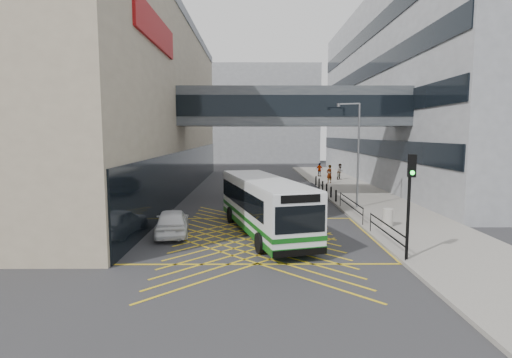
{
  "coord_description": "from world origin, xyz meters",
  "views": [
    {
      "loc": [
        -0.16,
        -20.53,
        5.38
      ],
      "look_at": [
        0.0,
        4.0,
        2.6
      ],
      "focal_mm": 28.0,
      "sensor_mm": 36.0,
      "label": 1
    }
  ],
  "objects_px": {
    "pedestrian_c": "(320,170)",
    "litter_bin": "(388,217)",
    "bus": "(263,204)",
    "pedestrian_b": "(340,172)",
    "car_dark": "(256,185)",
    "car_white": "(172,221)",
    "traffic_light": "(410,192)",
    "pedestrian_a": "(329,174)",
    "street_lamp": "(356,148)",
    "car_silver": "(302,188)"
  },
  "relations": [
    {
      "from": "bus",
      "to": "car_silver",
      "type": "bearing_deg",
      "value": 59.26
    },
    {
      "from": "car_dark",
      "to": "traffic_light",
      "type": "xyz_separation_m",
      "value": [
        6.21,
        -19.78,
        2.24
      ]
    },
    {
      "from": "street_lamp",
      "to": "litter_bin",
      "type": "relative_size",
      "value": 7.39
    },
    {
      "from": "street_lamp",
      "to": "pedestrian_b",
      "type": "distance_m",
      "value": 17.88
    },
    {
      "from": "pedestrian_c",
      "to": "bus",
      "type": "bearing_deg",
      "value": 113.06
    },
    {
      "from": "pedestrian_a",
      "to": "pedestrian_b",
      "type": "xyz_separation_m",
      "value": [
        1.91,
        3.44,
        -0.06
      ]
    },
    {
      "from": "street_lamp",
      "to": "pedestrian_a",
      "type": "distance_m",
      "value": 14.31
    },
    {
      "from": "car_white",
      "to": "pedestrian_a",
      "type": "bearing_deg",
      "value": -128.88
    },
    {
      "from": "street_lamp",
      "to": "car_dark",
      "type": "bearing_deg",
      "value": 154.97
    },
    {
      "from": "car_silver",
      "to": "pedestrian_b",
      "type": "bearing_deg",
      "value": -138.9
    },
    {
      "from": "car_white",
      "to": "traffic_light",
      "type": "bearing_deg",
      "value": 147.38
    },
    {
      "from": "street_lamp",
      "to": "pedestrian_c",
      "type": "xyz_separation_m",
      "value": [
        0.92,
        20.76,
        -3.37
      ]
    },
    {
      "from": "litter_bin",
      "to": "pedestrian_b",
      "type": "height_order",
      "value": "pedestrian_b"
    },
    {
      "from": "car_silver",
      "to": "traffic_light",
      "type": "distance_m",
      "value": 18.81
    },
    {
      "from": "car_dark",
      "to": "pedestrian_b",
      "type": "height_order",
      "value": "pedestrian_b"
    },
    {
      "from": "car_white",
      "to": "car_dark",
      "type": "distance_m",
      "value": 15.64
    },
    {
      "from": "litter_bin",
      "to": "pedestrian_a",
      "type": "xyz_separation_m",
      "value": [
        0.4,
        19.79,
        0.47
      ]
    },
    {
      "from": "litter_bin",
      "to": "pedestrian_b",
      "type": "bearing_deg",
      "value": 84.31
    },
    {
      "from": "bus",
      "to": "pedestrian_c",
      "type": "bearing_deg",
      "value": 59.54
    },
    {
      "from": "traffic_light",
      "to": "street_lamp",
      "type": "distance_m",
      "value": 12.11
    },
    {
      "from": "traffic_light",
      "to": "pedestrian_b",
      "type": "height_order",
      "value": "traffic_light"
    },
    {
      "from": "bus",
      "to": "street_lamp",
      "type": "relative_size",
      "value": 1.48
    },
    {
      "from": "car_dark",
      "to": "street_lamp",
      "type": "relative_size",
      "value": 0.68
    },
    {
      "from": "bus",
      "to": "traffic_light",
      "type": "height_order",
      "value": "traffic_light"
    },
    {
      "from": "street_lamp",
      "to": "pedestrian_c",
      "type": "height_order",
      "value": "street_lamp"
    },
    {
      "from": "pedestrian_c",
      "to": "litter_bin",
      "type": "bearing_deg",
      "value": 127.43
    },
    {
      "from": "car_silver",
      "to": "pedestrian_c",
      "type": "height_order",
      "value": "pedestrian_c"
    },
    {
      "from": "car_white",
      "to": "litter_bin",
      "type": "relative_size",
      "value": 4.6
    },
    {
      "from": "traffic_light",
      "to": "street_lamp",
      "type": "relative_size",
      "value": 0.6
    },
    {
      "from": "traffic_light",
      "to": "litter_bin",
      "type": "distance_m",
      "value": 6.7
    },
    {
      "from": "pedestrian_a",
      "to": "car_dark",
      "type": "bearing_deg",
      "value": 5.11
    },
    {
      "from": "car_silver",
      "to": "pedestrian_b",
      "type": "xyz_separation_m",
      "value": [
        5.67,
        10.82,
        0.41
      ]
    },
    {
      "from": "pedestrian_a",
      "to": "traffic_light",
      "type": "bearing_deg",
      "value": 53.43
    },
    {
      "from": "traffic_light",
      "to": "pedestrian_a",
      "type": "bearing_deg",
      "value": 92.33
    },
    {
      "from": "bus",
      "to": "pedestrian_b",
      "type": "height_order",
      "value": "bus"
    },
    {
      "from": "traffic_light",
      "to": "litter_bin",
      "type": "height_order",
      "value": "traffic_light"
    },
    {
      "from": "bus",
      "to": "car_white",
      "type": "relative_size",
      "value": 2.38
    },
    {
      "from": "pedestrian_a",
      "to": "bus",
      "type": "bearing_deg",
      "value": 37.12
    },
    {
      "from": "street_lamp",
      "to": "litter_bin",
      "type": "distance_m",
      "value": 6.95
    },
    {
      "from": "car_white",
      "to": "pedestrian_a",
      "type": "distance_m",
      "value": 24.48
    },
    {
      "from": "car_dark",
      "to": "litter_bin",
      "type": "height_order",
      "value": "car_dark"
    },
    {
      "from": "pedestrian_b",
      "to": "pedestrian_c",
      "type": "xyz_separation_m",
      "value": [
        -1.81,
        3.4,
        -0.09
      ]
    },
    {
      "from": "car_white",
      "to": "pedestrian_c",
      "type": "distance_m",
      "value": 30.62
    },
    {
      "from": "pedestrian_a",
      "to": "pedestrian_c",
      "type": "xyz_separation_m",
      "value": [
        0.1,
        6.84,
        -0.15
      ]
    },
    {
      "from": "car_silver",
      "to": "pedestrian_b",
      "type": "relative_size",
      "value": 2.33
    },
    {
      "from": "street_lamp",
      "to": "pedestrian_c",
      "type": "bearing_deg",
      "value": 110.28
    },
    {
      "from": "traffic_light",
      "to": "car_dark",
      "type": "bearing_deg",
      "value": 113.38
    },
    {
      "from": "car_silver",
      "to": "street_lamp",
      "type": "distance_m",
      "value": 8.06
    },
    {
      "from": "pedestrian_a",
      "to": "pedestrian_c",
      "type": "relative_size",
      "value": 1.19
    },
    {
      "from": "car_dark",
      "to": "pedestrian_b",
      "type": "relative_size",
      "value": 2.77
    }
  ]
}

